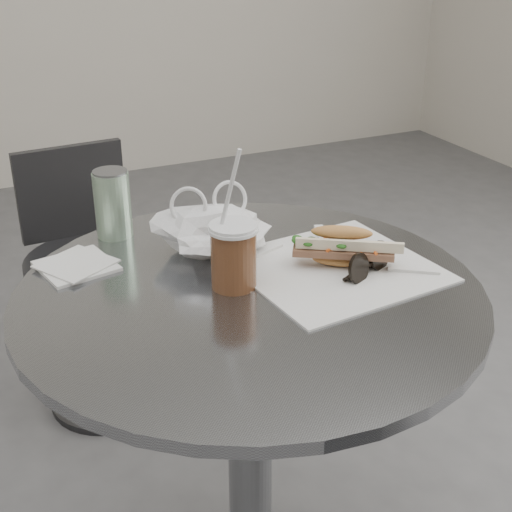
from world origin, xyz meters
name	(u,v)px	position (x,y,z in m)	size (l,w,h in m)	color
cafe_table	(250,424)	(0.00, 0.20, 0.47)	(0.76, 0.76, 0.74)	slate
chair_far	(96,296)	(-0.09, 1.05, 0.32)	(0.38, 0.39, 0.72)	#2D2E30
sandwich_paper	(335,268)	(0.16, 0.20, 0.74)	(0.31, 0.29, 0.00)	white
banh_mi	(342,247)	(0.18, 0.21, 0.78)	(0.22, 0.18, 0.07)	tan
iced_coffee	(233,255)	(-0.02, 0.22, 0.80)	(0.08, 0.08, 0.23)	brown
sunglasses	(368,264)	(0.20, 0.16, 0.76)	(0.11, 0.07, 0.05)	black
plastic_bag	(214,233)	(-0.01, 0.33, 0.79)	(0.19, 0.15, 0.09)	white
napkin_stack	(76,265)	(-0.24, 0.39, 0.74)	(0.15, 0.15, 0.01)	white
drink_can	(113,204)	(-0.14, 0.50, 0.80)	(0.07, 0.07, 0.13)	#528E58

